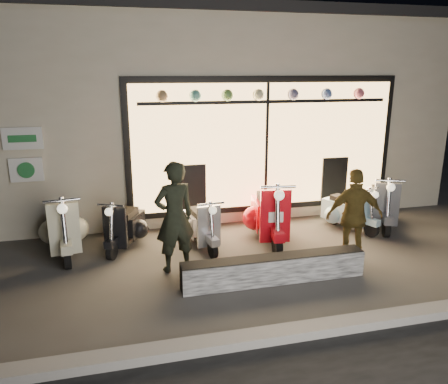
# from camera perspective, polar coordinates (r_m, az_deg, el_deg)

# --- Properties ---
(ground) EXTENTS (40.00, 40.00, 0.00)m
(ground) POSITION_cam_1_polar(r_m,az_deg,el_deg) (7.07, 4.25, -9.31)
(ground) COLOR #383533
(ground) RESTS_ON ground
(kerb) EXTENTS (40.00, 0.25, 0.12)m
(kerb) POSITION_cam_1_polar(r_m,az_deg,el_deg) (5.41, 11.15, -17.27)
(kerb) COLOR slate
(kerb) RESTS_ON ground
(shop_building) EXTENTS (10.20, 6.23, 4.20)m
(shop_building) POSITION_cam_1_polar(r_m,az_deg,el_deg) (11.28, -3.52, 11.14)
(shop_building) COLOR beige
(shop_building) RESTS_ON ground
(graffiti_barrier) EXTENTS (2.71, 0.28, 0.40)m
(graffiti_barrier) POSITION_cam_1_polar(r_m,az_deg,el_deg) (6.44, 6.54, -9.98)
(graffiti_barrier) COLOR black
(graffiti_barrier) RESTS_ON ground
(scooter_silver) EXTENTS (0.50, 1.25, 0.88)m
(scooter_silver) POSITION_cam_1_polar(r_m,az_deg,el_deg) (7.69, -3.15, -4.30)
(scooter_silver) COLOR black
(scooter_silver) RESTS_ON ground
(scooter_red) EXTENTS (0.66, 1.60, 1.14)m
(scooter_red) POSITION_cam_1_polar(r_m,az_deg,el_deg) (7.95, 5.80, -2.91)
(scooter_red) COLOR black
(scooter_red) RESTS_ON ground
(scooter_black) EXTENTS (0.73, 1.21, 0.88)m
(scooter_black) POSITION_cam_1_polar(r_m,az_deg,el_deg) (7.83, -12.58, -4.32)
(scooter_black) COLOR black
(scooter_black) RESTS_ON ground
(scooter_cream) EXTENTS (0.60, 1.48, 1.05)m
(scooter_cream) POSITION_cam_1_polar(r_m,az_deg,el_deg) (7.86, -20.18, -4.30)
(scooter_cream) COLOR black
(scooter_cream) RESTS_ON ground
(scooter_blue) EXTENTS (0.70, 1.20, 0.87)m
(scooter_blue) POSITION_cam_1_polar(r_m,az_deg,el_deg) (8.80, 15.44, -2.31)
(scooter_blue) COLOR black
(scooter_blue) RESTS_ON ground
(scooter_grey) EXTENTS (0.83, 1.41, 1.03)m
(scooter_grey) POSITION_cam_1_polar(r_m,az_deg,el_deg) (9.22, 19.75, -1.46)
(scooter_grey) COLOR black
(scooter_grey) RESTS_ON ground
(man) EXTENTS (0.71, 0.55, 1.71)m
(man) POSITION_cam_1_polar(r_m,az_deg,el_deg) (6.58, -6.48, -3.28)
(man) COLOR black
(man) RESTS_ON ground
(woman) EXTENTS (0.95, 0.56, 1.51)m
(woman) POSITION_cam_1_polar(r_m,az_deg,el_deg) (7.18, 16.67, -3.02)
(woman) COLOR brown
(woman) RESTS_ON ground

